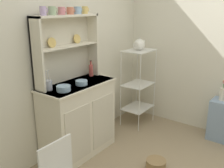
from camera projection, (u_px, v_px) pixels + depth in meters
name	position (u px, v px, depth m)	size (l,w,h in m)	color
wall_back	(58.00, 52.00, 3.02)	(3.84, 0.05, 2.50)	silver
hutch_cabinet	(78.00, 118.00, 3.13)	(0.95, 0.45, 0.91)	silver
hutch_shelf_unit	(65.00, 44.00, 2.96)	(0.88, 0.18, 0.77)	beige
bakers_rack	(138.00, 80.00, 3.87)	(0.47, 0.34, 1.15)	silver
floor_basket	(156.00, 165.00, 2.91)	(0.22, 0.22, 0.12)	#93754C
cup_lilac_0	(43.00, 11.00, 2.59)	(0.08, 0.07, 0.09)	#B79ECC
cup_sage_1	(52.00, 11.00, 2.68)	(0.10, 0.08, 0.09)	#9EB78E
cup_rose_2	(62.00, 11.00, 2.78)	(0.09, 0.08, 0.08)	#D17A84
cup_terracotta_3	(70.00, 11.00, 2.88)	(0.09, 0.08, 0.08)	#C67556
cup_sky_4	(78.00, 10.00, 2.97)	(0.10, 0.08, 0.08)	#8EB2D1
cup_gold_5	(85.00, 10.00, 3.06)	(0.08, 0.07, 0.09)	#DBB760
bowl_mixing_large	(64.00, 88.00, 2.74)	(0.15, 0.15, 0.06)	#8EB2D1
bowl_floral_medium	(81.00, 83.00, 2.95)	(0.14, 0.14, 0.05)	#8EB2D1
jam_bottle	(91.00, 70.00, 3.29)	(0.05, 0.05, 0.20)	#B74C47
utensil_jar	(48.00, 85.00, 2.76)	(0.08, 0.08, 0.23)	#B2B7C6
porcelain_teapot	(139.00, 45.00, 3.71)	(0.25, 0.16, 0.18)	white
flower_vase	(223.00, 93.00, 3.41)	(0.07, 0.07, 0.30)	silver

